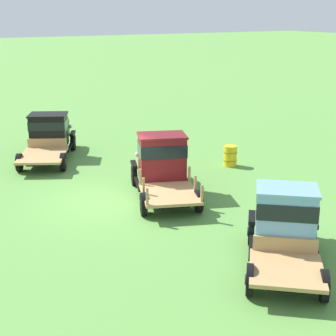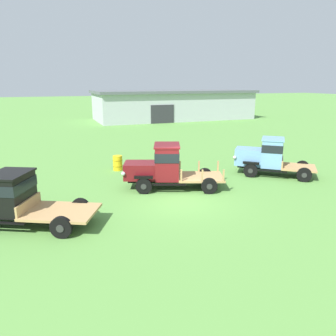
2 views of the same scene
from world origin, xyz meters
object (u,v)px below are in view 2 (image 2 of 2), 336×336
Objects in this scene: oil_drum_beside_row at (118,163)px; vintage_truck_foreground_near at (8,198)px; farm_shed at (173,105)px; vintage_truck_second_in_line at (164,166)px; vintage_truck_midrow_center at (267,156)px.

vintage_truck_foreground_near is at bearing -131.37° from oil_drum_beside_row.
farm_shed reaches higher than vintage_truck_foreground_near.
vintage_truck_midrow_center is at bearing 1.48° from vintage_truck_second_in_line.
oil_drum_beside_row is at bearing 48.63° from vintage_truck_foreground_near.
oil_drum_beside_row is (-7.95, 4.14, -0.68)m from vintage_truck_midrow_center.
farm_shed is at bearing 78.28° from vintage_truck_midrow_center.
vintage_truck_foreground_near is 1.25× the size of vintage_truck_midrow_center.
vintage_truck_foreground_near is (-19.75, -32.10, -1.03)m from farm_shed.
farm_shed reaches higher than oil_drum_beside_row.
oil_drum_beside_row is at bearing -118.79° from farm_shed.
vintage_truck_second_in_line reaches higher than oil_drum_beside_row.
farm_shed is 4.27× the size of vintage_truck_second_in_line.
vintage_truck_second_in_line reaches higher than vintage_truck_foreground_near.
farm_shed is 5.06× the size of vintage_truck_midrow_center.
vintage_truck_midrow_center reaches higher than oil_drum_beside_row.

